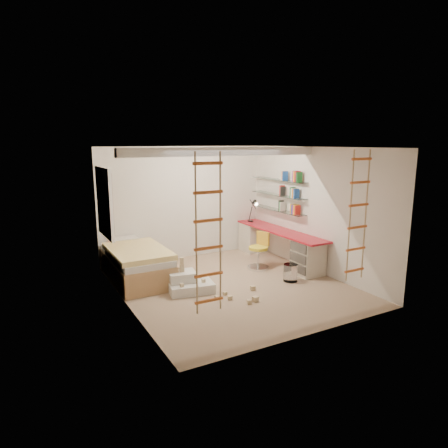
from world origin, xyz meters
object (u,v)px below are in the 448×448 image
swivel_chair (259,255)px  play_platform (188,283)px  desk (278,244)px  bed (136,263)px

swivel_chair → play_platform: (-1.88, -0.49, -0.15)m
desk → swivel_chair: (-0.67, -0.22, -0.11)m
desk → swivel_chair: swivel_chair is taller
desk → swivel_chair: 0.72m
play_platform → swivel_chair: bearing=14.5°
desk → swivel_chair: size_ratio=3.52×
bed → play_platform: bed is taller
bed → swivel_chair: 2.59m
bed → play_platform: 1.26m
desk → play_platform: size_ratio=3.12×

